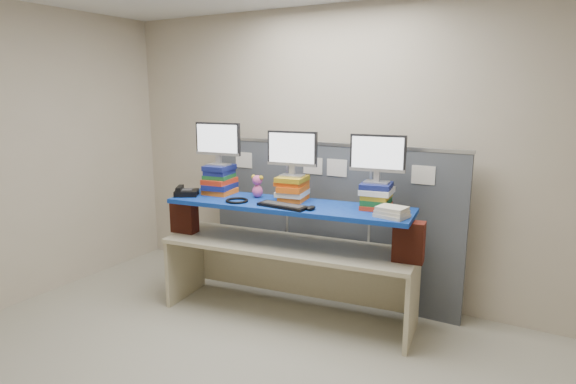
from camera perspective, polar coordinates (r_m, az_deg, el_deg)
The scene contains 18 objects.
room at distance 3.05m, azimuth -9.37°, elevation 0.39°, with size 5.00×4.00×2.80m.
cubicle_partition at distance 4.68m, azimuth 4.70°, elevation -3.40°, with size 2.60×0.06×1.53m.
desk at distance 4.31m, azimuth 0.00°, elevation -7.87°, with size 2.29×0.91×0.68m.
brick_pier_left at distance 4.68m, azimuth -12.19°, elevation -2.72°, with size 0.24×0.13×0.33m, color maroon.
brick_pier_right at distance 3.90m, azimuth 14.11°, elevation -5.73°, with size 0.24×0.13×0.33m, color maroon.
blue_board at distance 4.17m, azimuth 0.00°, elevation -1.61°, with size 2.15×0.54×0.04m, color #0B138C.
book_stack_left at distance 4.59m, azimuth -8.10°, elevation 1.43°, with size 0.29×0.34×0.27m.
book_stack_center at distance 4.26m, azimuth 0.54°, elevation 0.45°, with size 0.28×0.33×0.22m.
book_stack_right at distance 4.04m, azimuth 10.45°, elevation -0.40°, with size 0.29×0.32×0.21m.
monitor_left at distance 4.53m, azimuth -8.31°, elevation 5.98°, with size 0.46×0.15×0.40m.
monitor_center at distance 4.20m, azimuth 0.49°, elevation 4.90°, with size 0.46×0.15×0.40m.
monitor_right at distance 3.98m, azimuth 10.57°, elevation 4.25°, with size 0.46×0.15×0.40m.
keyboard at distance 4.03m, azimuth -0.62°, elevation -1.63°, with size 0.45×0.18×0.03m.
mouse at distance 3.94m, azimuth 2.75°, elevation -1.88°, with size 0.06×0.11×0.04m, color black.
desk_phone at distance 4.57m, azimuth -12.03°, elevation -0.01°, with size 0.27×0.27×0.09m.
headset at distance 4.25m, azimuth -6.07°, elevation -1.01°, with size 0.20×0.20×0.02m, color black.
plush_toy at distance 4.39m, azimuth -3.65°, elevation 0.71°, with size 0.12×0.09×0.21m.
binder_stack at distance 3.79m, azimuth 12.22°, elevation -2.34°, with size 0.26×0.22×0.08m.
Camera 1 is at (1.89, -2.32, 2.00)m, focal length 30.00 mm.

